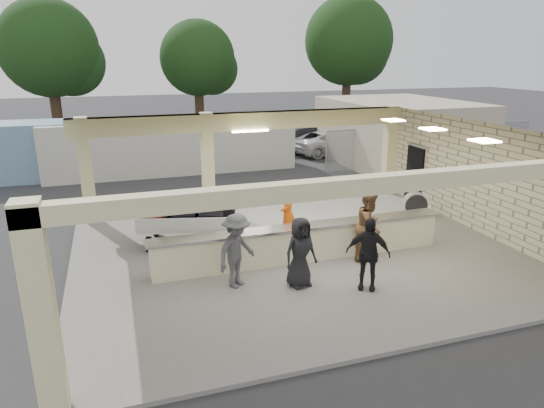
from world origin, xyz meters
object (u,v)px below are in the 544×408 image
object	(u,v)px
passenger_a	(369,226)
container_white	(173,146)
drum_fan	(415,205)
baggage_handler	(288,214)
passenger_c	(237,251)
passenger_d	(300,252)
passenger_b	(368,254)
car_white_b	(381,136)
baggage_counter	(302,243)
luggage_cart	(188,214)
car_dark	(311,138)
car_white_a	(331,142)

from	to	relation	value
passenger_a	container_white	world-z (taller)	container_white
drum_fan	passenger_a	distance (m)	4.08
baggage_handler	passenger_c	distance (m)	3.01
passenger_a	passenger_d	world-z (taller)	passenger_a
passenger_b	passenger_d	xyz separation A→B (m)	(-1.45, 0.63, -0.02)
passenger_d	car_white_b	world-z (taller)	passenger_d
baggage_counter	luggage_cart	world-z (taller)	luggage_cart
passenger_d	container_white	bearing A→B (deg)	82.59
drum_fan	car_dark	distance (m)	12.92
drum_fan	container_white	world-z (taller)	container_white
car_white_b	car_dark	distance (m)	4.68
baggage_counter	passenger_d	distance (m)	1.58
baggage_counter	car_dark	world-z (taller)	car_dark
drum_fan	container_white	size ratio (longest dim) A/B	0.08
car_white_b	container_white	size ratio (longest dim) A/B	0.36
car_dark	luggage_cart	bearing A→B (deg)	141.95
baggage_handler	car_dark	bearing A→B (deg)	169.96
baggage_handler	car_white_b	bearing A→B (deg)	155.95
car_white_a	baggage_handler	bearing A→B (deg)	137.39
passenger_d	container_white	size ratio (longest dim) A/B	0.15
drum_fan	baggage_handler	world-z (taller)	baggage_handler
drum_fan	passenger_d	size ratio (longest dim) A/B	0.54
luggage_cart	drum_fan	bearing A→B (deg)	13.77
passenger_a	car_white_b	xyz separation A→B (m)	(9.39, 15.32, -0.39)
car_white_b	car_dark	xyz separation A→B (m)	(-4.68, 0.02, 0.09)
passenger_d	car_dark	world-z (taller)	passenger_d
baggage_counter	car_white_a	xyz separation A→B (m)	(7.25, 13.71, 0.07)
passenger_d	container_white	xyz separation A→B (m)	(-1.26, 13.45, 0.30)
luggage_cart	drum_fan	distance (m)	7.62
passenger_a	passenger_b	bearing A→B (deg)	-159.56
container_white	luggage_cart	bearing A→B (deg)	-94.94
drum_fan	passenger_a	size ratio (longest dim) A/B	0.49
drum_fan	passenger_a	bearing A→B (deg)	-123.93
passenger_c	container_white	bearing A→B (deg)	53.38
drum_fan	car_white_a	size ratio (longest dim) A/B	0.20
car_dark	baggage_handler	bearing A→B (deg)	152.74
passenger_c	car_dark	xyz separation A→B (m)	(8.48, 15.81, -0.25)
baggage_counter	passenger_d	size ratio (longest dim) A/B	4.77
baggage_counter	passenger_c	xyz separation A→B (m)	(-2.05, -0.96, 0.42)
drum_fan	car_white_a	xyz separation A→B (m)	(2.35, 11.69, 0.06)
baggage_counter	luggage_cart	bearing A→B (deg)	140.77
baggage_counter	passenger_b	xyz separation A→B (m)	(0.83, -2.04, 0.40)
passenger_b	car_white_a	xyz separation A→B (m)	(6.42, 15.75, -0.32)
passenger_c	passenger_d	world-z (taller)	passenger_c
baggage_handler	passenger_d	size ratio (longest dim) A/B	1.08
car_white_b	car_dark	world-z (taller)	car_dark
car_white_a	car_dark	xyz separation A→B (m)	(-0.81, 1.14, 0.10)
baggage_handler	container_white	xyz separation A→B (m)	(-1.91, 10.83, 0.23)
passenger_a	passenger_d	distance (m)	2.51
baggage_counter	container_white	xyz separation A→B (m)	(-1.88, 12.04, 0.67)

